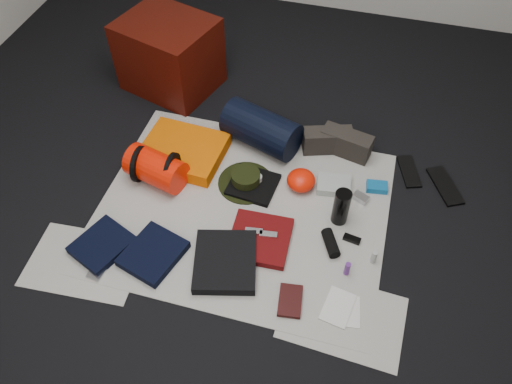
% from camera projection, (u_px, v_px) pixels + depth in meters
% --- Properties ---
extents(floor, '(4.50, 4.50, 0.02)m').
position_uv_depth(floor, '(243.00, 211.00, 2.83)').
color(floor, black).
rests_on(floor, ground).
extents(newspaper_mat, '(1.60, 1.30, 0.01)m').
position_uv_depth(newspaper_mat, '(243.00, 210.00, 2.82)').
color(newspaper_mat, beige).
rests_on(newspaper_mat, floor).
extents(newspaper_sheet_front_left, '(0.61, 0.44, 0.00)m').
position_uv_depth(newspaper_sheet_front_left, '(85.00, 262.00, 2.60)').
color(newspaper_sheet_front_left, beige).
rests_on(newspaper_sheet_front_left, floor).
extents(newspaper_sheet_front_right, '(0.60, 0.43, 0.00)m').
position_uv_depth(newspaper_sheet_front_right, '(343.00, 317.00, 2.41)').
color(newspaper_sheet_front_right, beige).
rests_on(newspaper_sheet_front_right, floor).
extents(red_cabinet, '(0.70, 0.63, 0.48)m').
position_uv_depth(red_cabinet, '(170.00, 55.00, 3.35)').
color(red_cabinet, '#430C04').
rests_on(red_cabinet, floor).
extents(sleeping_pad, '(0.51, 0.42, 0.09)m').
position_uv_depth(sleeping_pad, '(183.00, 151.00, 3.05)').
color(sleeping_pad, '#F16502').
rests_on(sleeping_pad, newspaper_mat).
extents(stuff_sack, '(0.38, 0.28, 0.20)m').
position_uv_depth(stuff_sack, '(156.00, 168.00, 2.88)').
color(stuff_sack, red).
rests_on(stuff_sack, newspaper_mat).
extents(sack_strap_left, '(0.02, 0.22, 0.22)m').
position_uv_depth(sack_strap_left, '(140.00, 164.00, 2.89)').
color(sack_strap_left, black).
rests_on(sack_strap_left, newspaper_mat).
extents(sack_strap_right, '(0.03, 0.22, 0.22)m').
position_uv_depth(sack_strap_right, '(172.00, 171.00, 2.86)').
color(sack_strap_right, black).
rests_on(sack_strap_right, newspaper_mat).
extents(navy_duffel, '(0.52, 0.38, 0.25)m').
position_uv_depth(navy_duffel, '(261.00, 129.00, 3.06)').
color(navy_duffel, black).
rests_on(navy_duffel, newspaper_mat).
extents(boonie_brim, '(0.44, 0.44, 0.01)m').
position_uv_depth(boonie_brim, '(246.00, 183.00, 2.94)').
color(boonie_brim, black).
rests_on(boonie_brim, newspaper_mat).
extents(boonie_crown, '(0.17, 0.17, 0.07)m').
position_uv_depth(boonie_crown, '(246.00, 178.00, 2.91)').
color(boonie_crown, black).
rests_on(boonie_crown, boonie_brim).
extents(hiking_boot_left, '(0.32, 0.20, 0.15)m').
position_uv_depth(hiking_boot_left, '(327.00, 140.00, 3.06)').
color(hiking_boot_left, '#2D2823').
rests_on(hiking_boot_left, newspaper_mat).
extents(hiking_boot_right, '(0.33, 0.18, 0.15)m').
position_uv_depth(hiking_boot_right, '(346.00, 143.00, 3.05)').
color(hiking_boot_right, '#2D2823').
rests_on(hiking_boot_right, newspaper_mat).
extents(flip_flop_left, '(0.17, 0.27, 0.01)m').
position_uv_depth(flip_flop_left, '(409.00, 171.00, 3.00)').
color(flip_flop_left, black).
rests_on(flip_flop_left, floor).
extents(flip_flop_right, '(0.23, 0.31, 0.02)m').
position_uv_depth(flip_flop_right, '(445.00, 186.00, 2.93)').
color(flip_flop_right, black).
rests_on(flip_flop_right, floor).
extents(trousers_navy_a, '(0.34, 0.36, 0.04)m').
position_uv_depth(trousers_navy_a, '(102.00, 245.00, 2.64)').
color(trousers_navy_a, black).
rests_on(trousers_navy_a, newspaper_mat).
extents(trousers_navy_b, '(0.34, 0.36, 0.05)m').
position_uv_depth(trousers_navy_b, '(153.00, 254.00, 2.60)').
color(trousers_navy_b, black).
rests_on(trousers_navy_b, newspaper_mat).
extents(trousers_charcoal, '(0.39, 0.43, 0.06)m').
position_uv_depth(trousers_charcoal, '(225.00, 262.00, 2.57)').
color(trousers_charcoal, black).
rests_on(trousers_charcoal, newspaper_mat).
extents(black_tshirt, '(0.29, 0.27, 0.03)m').
position_uv_depth(black_tshirt, '(253.00, 185.00, 2.92)').
color(black_tshirt, black).
rests_on(black_tshirt, newspaper_mat).
extents(red_shirt, '(0.33, 0.33, 0.04)m').
position_uv_depth(red_shirt, '(260.00, 239.00, 2.67)').
color(red_shirt, '#5A090A').
rests_on(red_shirt, newspaper_mat).
extents(orange_stuff_sack, '(0.21, 0.21, 0.11)m').
position_uv_depth(orange_stuff_sack, '(301.00, 180.00, 2.88)').
color(orange_stuff_sack, red).
rests_on(orange_stuff_sack, newspaper_mat).
extents(first_aid_pouch, '(0.21, 0.17, 0.05)m').
position_uv_depth(first_aid_pouch, '(334.00, 185.00, 2.90)').
color(first_aid_pouch, '#9BA39C').
rests_on(first_aid_pouch, newspaper_mat).
extents(water_bottle, '(0.10, 0.10, 0.23)m').
position_uv_depth(water_bottle, '(341.00, 207.00, 2.69)').
color(water_bottle, black).
rests_on(water_bottle, newspaper_mat).
extents(speaker, '(0.13, 0.17, 0.06)m').
position_uv_depth(speaker, '(331.00, 243.00, 2.64)').
color(speaker, black).
rests_on(speaker, newspaper_mat).
extents(compact_camera, '(0.10, 0.08, 0.03)m').
position_uv_depth(compact_camera, '(361.00, 198.00, 2.85)').
color(compact_camera, silver).
rests_on(compact_camera, newspaper_mat).
extents(cyan_case, '(0.13, 0.09, 0.04)m').
position_uv_depth(cyan_case, '(377.00, 187.00, 2.90)').
color(cyan_case, '#0F5C96').
rests_on(cyan_case, newspaper_mat).
extents(toiletry_purple, '(0.03, 0.03, 0.09)m').
position_uv_depth(toiletry_purple, '(347.00, 269.00, 2.52)').
color(toiletry_purple, '#5A277D').
rests_on(toiletry_purple, newspaper_mat).
extents(toiletry_clear, '(0.03, 0.03, 0.08)m').
position_uv_depth(toiletry_clear, '(374.00, 257.00, 2.57)').
color(toiletry_clear, '#A1A6A2').
rests_on(toiletry_clear, newspaper_mat).
extents(paperback_book, '(0.13, 0.19, 0.02)m').
position_uv_depth(paperback_book, '(290.00, 301.00, 2.44)').
color(paperback_book, black).
rests_on(paperback_book, newspaper_mat).
extents(map_booklet, '(0.16, 0.21, 0.01)m').
position_uv_depth(map_booklet, '(338.00, 307.00, 2.43)').
color(map_booklet, silver).
rests_on(map_booklet, newspaper_mat).
extents(map_printout, '(0.15, 0.19, 0.01)m').
position_uv_depth(map_printout, '(346.00, 311.00, 2.42)').
color(map_printout, silver).
rests_on(map_printout, newspaper_mat).
extents(sunglasses, '(0.10, 0.05, 0.02)m').
position_uv_depth(sunglasses, '(352.00, 239.00, 2.68)').
color(sunglasses, black).
rests_on(sunglasses, newspaper_mat).
extents(key_cluster, '(0.09, 0.09, 0.01)m').
position_uv_depth(key_cluster, '(96.00, 273.00, 2.55)').
color(key_cluster, silver).
rests_on(key_cluster, newspaper_mat).
extents(tape_roll, '(0.05, 0.05, 0.04)m').
position_uv_depth(tape_roll, '(258.00, 178.00, 2.91)').
color(tape_roll, beige).
rests_on(tape_roll, black_tshirt).
extents(energy_bar_a, '(0.10, 0.05, 0.01)m').
position_uv_depth(energy_bar_a, '(254.00, 231.00, 2.66)').
color(energy_bar_a, silver).
rests_on(energy_bar_a, red_shirt).
extents(energy_bar_b, '(0.10, 0.05, 0.01)m').
position_uv_depth(energy_bar_b, '(268.00, 234.00, 2.65)').
color(energy_bar_b, silver).
rests_on(energy_bar_b, red_shirt).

